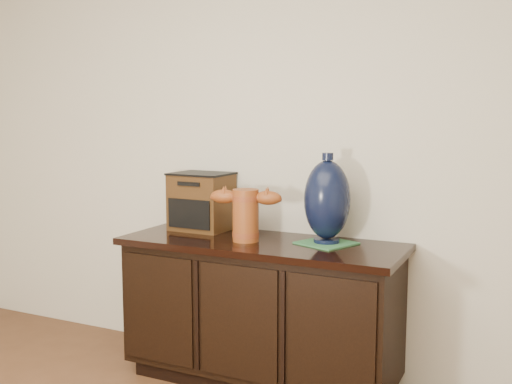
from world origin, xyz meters
The scene contains 6 objects.
sideboard centered at (0.00, 2.23, 0.39)m, with size 1.46×0.56×0.75m.
terracotta_vessel centered at (-0.07, 2.19, 0.91)m, with size 0.38×0.16×0.27m.
tv_radio centered at (-0.43, 2.36, 0.92)m, with size 0.33×0.27×0.32m.
green_mat centered at (0.33, 2.31, 0.76)m, with size 0.24×0.24×0.01m, color #326F40.
lamp_base centered at (0.33, 2.31, 0.98)m, with size 0.30×0.30×0.45m.
spray_can centered at (-0.16, 2.34, 0.84)m, with size 0.06×0.06×0.18m.
Camera 1 is at (1.28, -0.50, 1.39)m, focal length 42.00 mm.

